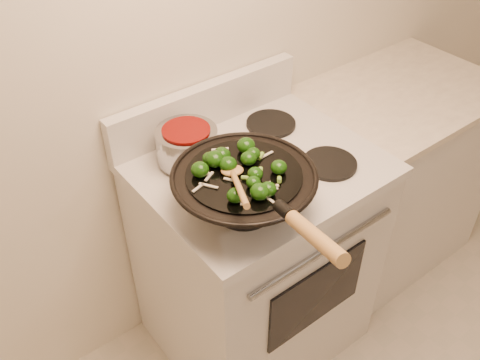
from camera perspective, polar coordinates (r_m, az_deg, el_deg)
stove at (r=2.08m, az=1.67°, el=-8.02°), size 0.78×0.67×1.08m
counter_unit at (r=2.54m, az=14.93°, el=0.24°), size 0.88×0.62×0.91m
wok at (r=1.54m, az=0.50°, el=-1.05°), size 0.42×0.69×0.27m
stirfry at (r=1.50m, az=-0.14°, el=1.37°), size 0.29×0.30×0.05m
wooden_spoon at (r=1.43m, az=-0.44°, el=0.01°), size 0.18×0.27×0.12m
saucepan at (r=1.75m, az=-5.64°, el=3.77°), size 0.20×0.32×0.12m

